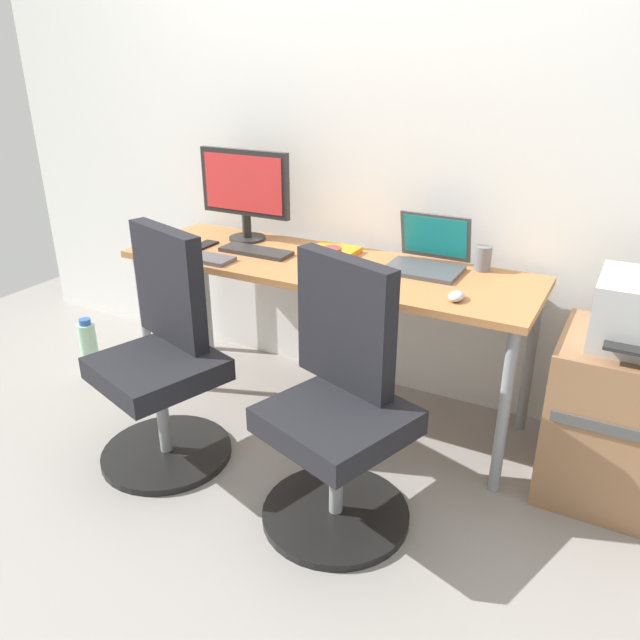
# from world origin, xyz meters

# --- Properties ---
(ground_plane) EXTENTS (5.28, 5.28, 0.00)m
(ground_plane) POSITION_xyz_m (0.00, 0.00, 0.00)
(ground_plane) COLOR gray
(back_wall) EXTENTS (4.40, 0.04, 2.60)m
(back_wall) POSITION_xyz_m (0.00, 0.37, 1.30)
(back_wall) COLOR white
(back_wall) RESTS_ON ground
(desk) EXTENTS (1.85, 0.58, 0.72)m
(desk) POSITION_xyz_m (0.00, 0.00, 0.65)
(desk) COLOR #B77542
(desk) RESTS_ON ground
(office_chair_left) EXTENTS (0.55, 0.55, 0.94)m
(office_chair_left) POSITION_xyz_m (-0.42, -0.61, 0.42)
(office_chair_left) COLOR black
(office_chair_left) RESTS_ON ground
(office_chair_right) EXTENTS (0.56, 0.56, 0.94)m
(office_chair_right) POSITION_xyz_m (0.38, -0.61, 0.42)
(office_chair_right) COLOR black
(office_chair_right) RESTS_ON ground
(side_cabinet) EXTENTS (0.56, 0.50, 0.63)m
(side_cabinet) POSITION_xyz_m (1.29, -0.03, 0.31)
(side_cabinet) COLOR #996B47
(side_cabinet) RESTS_ON ground
(water_bottle_on_floor) EXTENTS (0.09, 0.09, 0.31)m
(water_bottle_on_floor) POSITION_xyz_m (-1.25, -0.29, 0.15)
(water_bottle_on_floor) COLOR #A5D8B2
(water_bottle_on_floor) RESTS_ON ground
(desktop_monitor) EXTENTS (0.48, 0.18, 0.43)m
(desktop_monitor) POSITION_xyz_m (-0.51, 0.15, 0.97)
(desktop_monitor) COLOR #262626
(desktop_monitor) RESTS_ON desk
(open_laptop) EXTENTS (0.31, 0.28, 0.22)m
(open_laptop) POSITION_xyz_m (0.42, 0.15, 0.78)
(open_laptop) COLOR #4C4C51
(open_laptop) RESTS_ON desk
(keyboard_by_monitor) EXTENTS (0.34, 0.12, 0.02)m
(keyboard_by_monitor) POSITION_xyz_m (-0.53, -0.21, 0.73)
(keyboard_by_monitor) COLOR #515156
(keyboard_by_monitor) RESTS_ON desk
(keyboard_by_laptop) EXTENTS (0.34, 0.12, 0.02)m
(keyboard_by_laptop) POSITION_xyz_m (-0.35, -0.02, 0.73)
(keyboard_by_laptop) COLOR #2D2D2D
(keyboard_by_laptop) RESTS_ON desk
(mouse_by_monitor) EXTENTS (0.06, 0.10, 0.03)m
(mouse_by_monitor) POSITION_xyz_m (0.25, -0.22, 0.74)
(mouse_by_monitor) COLOR #515156
(mouse_by_monitor) RESTS_ON desk
(mouse_by_laptop) EXTENTS (0.06, 0.10, 0.03)m
(mouse_by_laptop) POSITION_xyz_m (0.63, -0.16, 0.74)
(mouse_by_laptop) COLOR #B7B7B7
(mouse_by_laptop) RESTS_ON desk
(coffee_mug) EXTENTS (0.08, 0.08, 0.09)m
(coffee_mug) POSITION_xyz_m (0.06, -0.05, 0.77)
(coffee_mug) COLOR red
(coffee_mug) RESTS_ON desk
(pen_cup) EXTENTS (0.07, 0.07, 0.10)m
(pen_cup) POSITION_xyz_m (0.63, 0.23, 0.77)
(pen_cup) COLOR slate
(pen_cup) RESTS_ON desk
(phone_near_monitor) EXTENTS (0.07, 0.14, 0.01)m
(phone_near_monitor) POSITION_xyz_m (-0.63, -0.05, 0.73)
(phone_near_monitor) COLOR black
(phone_near_monitor) RESTS_ON desk
(notebook) EXTENTS (0.21, 0.15, 0.03)m
(notebook) POSITION_xyz_m (-0.03, 0.15, 0.73)
(notebook) COLOR orange
(notebook) RESTS_ON desk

